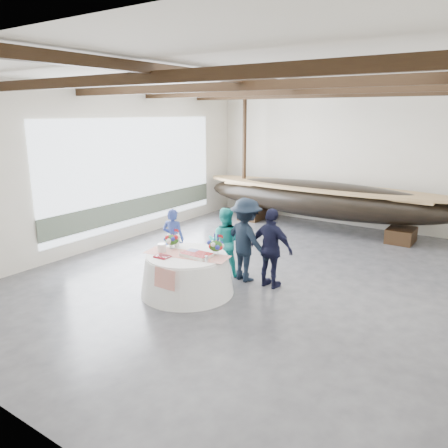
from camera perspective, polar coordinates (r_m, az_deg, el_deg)
The scene contains 14 objects.
floor at distance 10.37m, azimuth 4.96°, elevation -6.93°, with size 10.00×12.00×0.01m, color #3D3D42.
wall_back at distance 15.27m, azimuth 16.40°, elevation 8.13°, with size 10.00×0.02×4.50m, color silver.
wall_front at distance 5.49m, azimuth -26.96°, elevation -3.16°, with size 10.00×0.02×4.50m, color silver.
wall_left at distance 12.94m, azimuth -14.64°, elevation 7.22°, with size 0.02×12.00×4.50m, color silver.
ceiling at distance 9.69m, azimuth 5.56°, elevation 18.71°, with size 10.00×12.00×0.01m, color white.
pavilion_structure at distance 10.40m, azimuth 7.78°, elevation 15.60°, with size 9.80×11.76×4.50m.
open_bay at distance 13.63m, azimuth -11.22°, elevation 5.96°, with size 0.03×7.00×3.20m.
longboat_display at distance 14.54m, azimuth 12.56°, elevation 3.19°, with size 8.54×1.71×1.60m.
banquet_table at distance 9.39m, azimuth -4.85°, elevation -6.48°, with size 1.99×1.99×0.85m.
tabletop_items at distance 9.33m, azimuth -4.44°, elevation -2.87°, with size 1.91×1.01×0.40m.
guest_woman_blue at distance 10.77m, azimuth -6.64°, elevation -1.92°, with size 0.55×0.36×1.51m, color navy.
guest_woman_teal at distance 10.25m, azimuth 0.09°, elevation -2.31°, with size 0.79×0.62×1.63m, color #21ADA7.
guest_man_left at distance 9.89m, azimuth 2.89°, elevation -2.08°, with size 1.24×0.71×1.92m, color black.
guest_man_right at distance 9.55m, azimuth 6.21°, elevation -3.20°, with size 1.04×0.43×1.77m, color black.
Camera 1 is at (4.68, -8.45, 3.76)m, focal length 35.00 mm.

